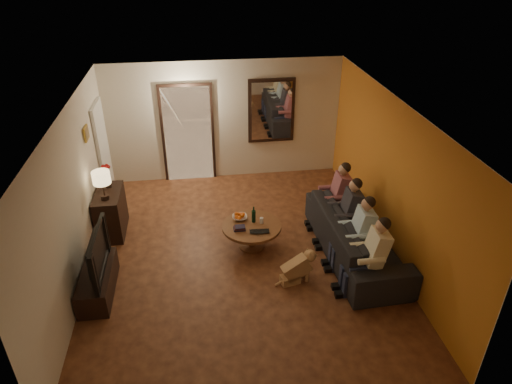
{
  "coord_description": "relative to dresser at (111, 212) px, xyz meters",
  "views": [
    {
      "loc": [
        -0.61,
        -6.24,
        4.79
      ],
      "look_at": [
        0.3,
        0.3,
        1.05
      ],
      "focal_mm": 32.0,
      "sensor_mm": 36.0,
      "label": 1
    }
  ],
  "objects": [
    {
      "name": "fridge_glimpse",
      "position": [
        1.7,
        1.95,
        0.49
      ],
      "size": [
        0.45,
        0.03,
        1.7
      ],
      "primitive_type": "cube",
      "color": "silver",
      "rests_on": "floor"
    },
    {
      "name": "art_canvas",
      "position": [
        -0.21,
        0.26,
        1.44
      ],
      "size": [
        0.01,
        0.22,
        0.18
      ],
      "primitive_type": "cube",
      "color": "brown",
      "rests_on": "left_wall"
    },
    {
      "name": "mirror_glass",
      "position": [
        3.25,
        1.89,
        1.09
      ],
      "size": [
        0.86,
        0.02,
        1.26
      ],
      "primitive_type": "cube",
      "color": "white",
      "rests_on": "back_wall"
    },
    {
      "name": "framed_art",
      "position": [
        -0.22,
        0.26,
        1.44
      ],
      "size": [
        0.03,
        0.28,
        0.24
      ],
      "primitive_type": "cube",
      "color": "#B28C33",
      "rests_on": "left_wall"
    },
    {
      "name": "dresser",
      "position": [
        0.0,
        0.0,
        0.0
      ],
      "size": [
        0.45,
        0.92,
        0.82
      ],
      "primitive_type": "cube",
      "color": "black",
      "rests_on": "floor"
    },
    {
      "name": "back_wall",
      "position": [
        2.25,
        1.96,
        0.89
      ],
      "size": [
        5.0,
        0.02,
        2.6
      ],
      "primitive_type": "cube",
      "color": "beige",
      "rests_on": "floor"
    },
    {
      "name": "white_door",
      "position": [
        -0.21,
        1.26,
        0.61
      ],
      "size": [
        0.06,
        0.85,
        2.04
      ],
      "primitive_type": "cube",
      "color": "white",
      "rests_on": "floor"
    },
    {
      "name": "right_wall",
      "position": [
        4.75,
        -1.04,
        0.89
      ],
      "size": [
        0.02,
        6.0,
        2.6
      ],
      "primitive_type": "cube",
      "color": "beige",
      "rests_on": "floor"
    },
    {
      "name": "person_b",
      "position": [
        4.07,
        -1.57,
        0.19
      ],
      "size": [
        0.6,
        0.4,
        1.2
      ],
      "primitive_type": null,
      "color": "tan",
      "rests_on": "sofa"
    },
    {
      "name": "door_trim",
      "position": [
        1.45,
        1.93,
        0.64
      ],
      "size": [
        1.12,
        0.04,
        2.22
      ],
      "primitive_type": "cube",
      "color": "black",
      "rests_on": "floor"
    },
    {
      "name": "laptop",
      "position": [
        2.56,
        -1.1,
        0.05
      ],
      "size": [
        0.34,
        0.23,
        0.03
      ],
      "primitive_type": "imported",
      "rotation": [
        0.0,
        0.0,
        -0.06
      ],
      "color": "black",
      "rests_on": "coffee_table"
    },
    {
      "name": "front_wall",
      "position": [
        2.25,
        -4.04,
        0.89
      ],
      "size": [
        5.0,
        0.02,
        2.6
      ],
      "primitive_type": "cube",
      "color": "beige",
      "rests_on": "floor"
    },
    {
      "name": "person_a",
      "position": [
        4.07,
        -2.17,
        0.19
      ],
      "size": [
        0.6,
        0.4,
        1.2
      ],
      "primitive_type": null,
      "color": "tan",
      "rests_on": "sofa"
    },
    {
      "name": "person_d",
      "position": [
        4.07,
        -0.37,
        0.19
      ],
      "size": [
        0.6,
        0.4,
        1.2
      ],
      "primitive_type": null,
      "color": "tan",
      "rests_on": "sofa"
    },
    {
      "name": "sofa",
      "position": [
        4.17,
        -1.27,
        -0.03
      ],
      "size": [
        2.66,
        1.12,
        0.77
      ],
      "primitive_type": "imported",
      "rotation": [
        0.0,
        0.0,
        1.61
      ],
      "color": "black",
      "rests_on": "floor"
    },
    {
      "name": "kitchen_doorway",
      "position": [
        1.45,
        1.94,
        0.64
      ],
      "size": [
        1.0,
        0.06,
        2.1
      ],
      "primitive_type": "cube",
      "color": "#FFE0A5",
      "rests_on": "floor"
    },
    {
      "name": "floor",
      "position": [
        2.25,
        -1.04,
        -0.41
      ],
      "size": [
        5.0,
        6.0,
        0.01
      ],
      "primitive_type": "cube",
      "color": "#462012",
      "rests_on": "ground"
    },
    {
      "name": "tv",
      "position": [
        0.0,
        -1.66,
        0.33
      ],
      "size": [
        1.17,
        0.15,
        0.67
      ],
      "primitive_type": "imported",
      "rotation": [
        0.0,
        0.0,
        1.57
      ],
      "color": "black",
      "rests_on": "tv_stand"
    },
    {
      "name": "wine_bottle",
      "position": [
        2.51,
        -0.72,
        0.2
      ],
      "size": [
        0.07,
        0.07,
        0.31
      ],
      "primitive_type": null,
      "color": "black",
      "rests_on": "coffee_table"
    },
    {
      "name": "tv_stand",
      "position": [
        0.0,
        -1.66,
        -0.21
      ],
      "size": [
        0.45,
        1.19,
        0.4
      ],
      "primitive_type": "cube",
      "color": "black",
      "rests_on": "floor"
    },
    {
      "name": "orange_accent",
      "position": [
        4.74,
        -1.04,
        0.89
      ],
      "size": [
        0.01,
        6.0,
        2.6
      ],
      "primitive_type": "cube",
      "color": "orange",
      "rests_on": "right_wall"
    },
    {
      "name": "mirror_frame",
      "position": [
        3.25,
        1.92,
        1.09
      ],
      "size": [
        1.0,
        0.05,
        1.4
      ],
      "primitive_type": "cube",
      "color": "black",
      "rests_on": "back_wall"
    },
    {
      "name": "left_wall",
      "position": [
        -0.25,
        -1.04,
        0.89
      ],
      "size": [
        0.02,
        6.0,
        2.6
      ],
      "primitive_type": "cube",
      "color": "beige",
      "rests_on": "floor"
    },
    {
      "name": "oranges",
      "position": [
        2.28,
        -0.6,
        0.14
      ],
      "size": [
        0.2,
        0.2,
        0.08
      ],
      "primitive_type": null,
      "color": "#E45B13",
      "rests_on": "bowl"
    },
    {
      "name": "table_lamp",
      "position": [
        0.0,
        -0.22,
        0.68
      ],
      "size": [
        0.3,
        0.3,
        0.54
      ],
      "primitive_type": null,
      "color": "beige",
      "rests_on": "dresser"
    },
    {
      "name": "ceiling",
      "position": [
        2.25,
        -1.04,
        2.19
      ],
      "size": [
        5.0,
        6.0,
        0.01
      ],
      "primitive_type": "cube",
      "color": "white",
      "rests_on": "back_wall"
    },
    {
      "name": "book_stack",
      "position": [
        2.24,
        -0.92,
        0.08
      ],
      "size": [
        0.2,
        0.15,
        0.07
      ],
      "primitive_type": null,
      "color": "black",
      "rests_on": "coffee_table"
    },
    {
      "name": "flower_vase",
      "position": [
        0.0,
        0.22,
        0.63
      ],
      "size": [
        0.14,
        0.14,
        0.44
      ],
      "primitive_type": null,
      "color": "#B11312",
      "rests_on": "dresser"
    },
    {
      "name": "dog",
      "position": [
        3.04,
        -1.83,
        -0.13
      ],
      "size": [
        0.6,
        0.36,
        0.56
      ],
      "primitive_type": null,
      "rotation": [
        0.0,
        0.0,
        0.23
      ],
      "color": "tan",
      "rests_on": "floor"
    },
    {
      "name": "wine_glass",
      "position": [
        2.64,
        -0.77,
        0.09
      ],
      "size": [
        0.06,
        0.06,
        0.1
      ],
      "primitive_type": "cylinder",
      "color": "silver",
      "rests_on": "coffee_table"
    },
    {
      "name": "coffee_table",
      "position": [
        2.46,
        -0.82,
        -0.18
      ],
      "size": [
        1.29,
        1.29,
        0.45
      ],
      "primitive_type": "cylinder",
      "rotation": [
        0.0,
        0.0,
        0.33
      ],
      "color": "brown",
      "rests_on": "floor"
    },
    {
      "name": "person_c",
      "position": [
        4.07,
        -0.97,
        0.19
      ],
      "size": [
        0.6,
        0.4,
        1.2
      ],
      "primitive_type": null,
      "color": "tan",
      "rests_on": "sofa"
    },
    {
      "name": "bowl",
      "position": [
        2.28,
        -0.6,
        0.07
      ],
      "size": [
        0.26,
        0.26,
        0.06
      ],
      "primitive_type": "imported",
      "color": "white",
      "rests_on": "coffee_table"
    }
  ]
}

